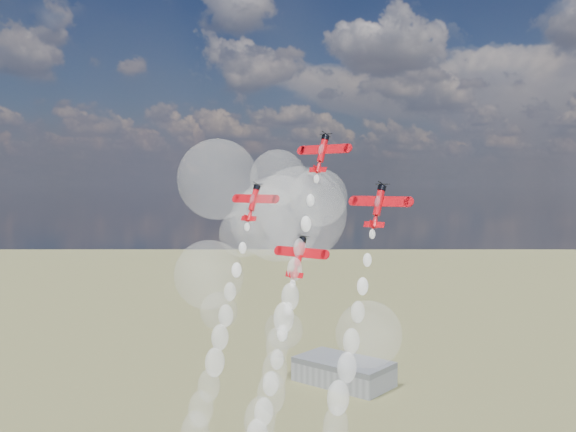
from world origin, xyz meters
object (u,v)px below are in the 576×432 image
(plane_lead, at_px, (322,152))
(plane_left, at_px, (253,202))
(plane_slot, at_px, (299,256))
(hangar, at_px, (344,371))
(plane_right, at_px, (378,205))

(plane_lead, relative_size, plane_left, 1.00)
(plane_slot, bearing_deg, plane_left, 166.46)
(hangar, relative_size, plane_lead, 4.21)
(plane_left, distance_m, plane_slot, 19.19)
(hangar, relative_size, plane_slot, 4.21)
(plane_lead, relative_size, plane_slot, 1.00)
(plane_right, bearing_deg, plane_slot, -166.46)
(hangar, xyz_separation_m, plane_left, (92.11, -170.43, 96.78))
(plane_right, bearing_deg, hangar, 125.94)
(plane_lead, xyz_separation_m, plane_slot, (0.00, -7.57, -20.67))
(hangar, relative_size, plane_right, 4.21)
(plane_left, bearing_deg, plane_slot, -13.54)
(plane_left, bearing_deg, plane_lead, 13.54)
(plane_lead, height_order, plane_left, plane_lead)
(plane_lead, distance_m, plane_left, 19.19)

